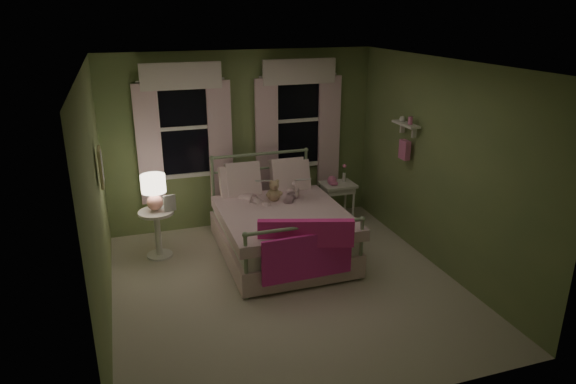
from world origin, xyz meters
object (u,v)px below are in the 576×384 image
object	(u,v)px
bed	(280,227)
child_left	(251,179)
child_right	(290,176)
nightstand_left	(157,227)
nightstand_right	(338,190)
teddy_bear	(274,192)
table_lamp	(154,189)

from	to	relation	value
bed	child_left	size ratio (longest dim) A/B	2.60
child_right	nightstand_left	bearing A→B (deg)	24.80
nightstand_right	bed	bearing A→B (deg)	-148.27
child_left	teddy_bear	distance (m)	0.36
nightstand_left	table_lamp	distance (m)	0.54
table_lamp	nightstand_right	xyz separation A→B (m)	(2.71, 0.29, -0.40)
bed	child_right	distance (m)	0.75
bed	teddy_bear	size ratio (longest dim) A/B	6.53
nightstand_left	teddy_bear	bearing A→B (deg)	-5.74
child_left	teddy_bear	xyz separation A→B (m)	(0.28, -0.16, -0.17)
nightstand_right	nightstand_left	bearing A→B (deg)	-173.94
teddy_bear	child_left	bearing A→B (deg)	150.50
child_left	table_lamp	bearing A→B (deg)	-23.55
child_right	child_left	bearing A→B (deg)	24.76
child_left	teddy_bear	bearing A→B (deg)	126.90
bed	teddy_bear	bearing A→B (deg)	90.00
table_lamp	nightstand_right	bearing A→B (deg)	6.06
child_right	nightstand_left	size ratio (longest dim) A/B	1.15
child_right	nightstand_right	xyz separation A→B (m)	(0.86, 0.29, -0.39)
teddy_bear	nightstand_left	xyz separation A→B (m)	(-1.56, 0.16, -0.37)
child_left	nightstand_right	size ratio (longest dim) A/B	1.23
child_left	bed	bearing A→B (deg)	99.99
table_lamp	nightstand_right	world-z (taller)	table_lamp
child_left	table_lamp	xyz separation A→B (m)	(-1.28, -0.00, -0.01)
child_right	teddy_bear	bearing A→B (deg)	54.26
child_left	child_right	size ratio (longest dim) A/B	1.05
bed	child_left	world-z (taller)	child_left
bed	table_lamp	size ratio (longest dim) A/B	4.24
nightstand_left	child_left	bearing A→B (deg)	0.06
nightstand_left	table_lamp	world-z (taller)	table_lamp
nightstand_left	table_lamp	size ratio (longest dim) A/B	1.35
child_right	teddy_bear	world-z (taller)	child_right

